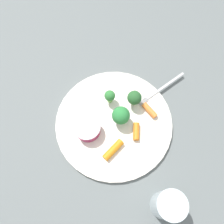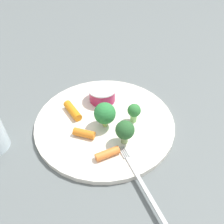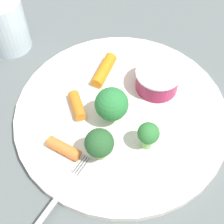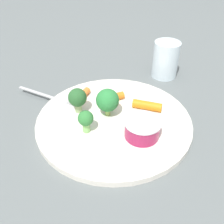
# 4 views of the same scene
# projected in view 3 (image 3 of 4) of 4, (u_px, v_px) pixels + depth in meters

# --- Properties ---
(ground_plane) EXTENTS (2.40, 2.40, 0.00)m
(ground_plane) POSITION_uv_depth(u_px,v_px,m) (121.00, 117.00, 0.49)
(ground_plane) COLOR #5B6262
(plate) EXTENTS (0.30, 0.30, 0.01)m
(plate) POSITION_uv_depth(u_px,v_px,m) (121.00, 114.00, 0.49)
(plate) COLOR silver
(plate) RESTS_ON ground_plane
(sauce_cup) EXTENTS (0.07, 0.07, 0.03)m
(sauce_cup) POSITION_uv_depth(u_px,v_px,m) (157.00, 79.00, 0.49)
(sauce_cup) COLOR #991E48
(sauce_cup) RESTS_ON plate
(broccoli_floret_0) EXTENTS (0.05, 0.05, 0.06)m
(broccoli_floret_0) POSITION_uv_depth(u_px,v_px,m) (112.00, 104.00, 0.45)
(broccoli_floret_0) COLOR #95BA5B
(broccoli_floret_0) RESTS_ON plate
(broccoli_floret_1) EXTENTS (0.04, 0.04, 0.05)m
(broccoli_floret_1) POSITION_uv_depth(u_px,v_px,m) (99.00, 144.00, 0.41)
(broccoli_floret_1) COLOR #8FAA6E
(broccoli_floret_1) RESTS_ON plate
(broccoli_floret_2) EXTENTS (0.03, 0.03, 0.04)m
(broccoli_floret_2) POSITION_uv_depth(u_px,v_px,m) (148.00, 134.00, 0.43)
(broccoli_floret_2) COLOR #84C369
(broccoli_floret_2) RESTS_ON plate
(carrot_stick_0) EXTENTS (0.03, 0.06, 0.02)m
(carrot_stick_0) POSITION_uv_depth(u_px,v_px,m) (104.00, 70.00, 0.51)
(carrot_stick_0) COLOR orange
(carrot_stick_0) RESTS_ON plate
(carrot_stick_1) EXTENTS (0.05, 0.03, 0.01)m
(carrot_stick_1) POSITION_uv_depth(u_px,v_px,m) (64.00, 148.00, 0.44)
(carrot_stick_1) COLOR orange
(carrot_stick_1) RESTS_ON plate
(carrot_stick_2) EXTENTS (0.03, 0.05, 0.02)m
(carrot_stick_2) POSITION_uv_depth(u_px,v_px,m) (77.00, 106.00, 0.48)
(carrot_stick_2) COLOR orange
(carrot_stick_2) RESTS_ON plate
(fork) EXTENTS (0.08, 0.15, 0.00)m
(fork) POSITION_uv_depth(u_px,v_px,m) (51.00, 206.00, 0.40)
(fork) COLOR #B6B6B7
(fork) RESTS_ON plate
(drinking_glass) EXTENTS (0.06, 0.06, 0.09)m
(drinking_glass) POSITION_uv_depth(u_px,v_px,m) (6.00, 25.00, 0.54)
(drinking_glass) COLOR silver
(drinking_glass) RESTS_ON ground_plane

